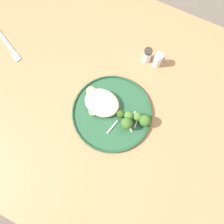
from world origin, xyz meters
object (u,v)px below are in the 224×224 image
object	(u,v)px
seared_scallop_half_hidden	(91,92)
broccoli_floret_split_head	(129,116)
seared_scallop_front_small	(108,112)
seared_scallop_right_edge	(99,96)
seared_scallop_rear_pale	(101,108)
broccoli_floret_center_pile	(145,120)
seared_scallop_tilted_round	(106,95)
pepper_shaker	(147,55)
seared_scallop_tiny_bay	(93,112)
broccoli_floret_rear_charred	(121,114)
dinner_plate	(112,113)
broccoli_floret_beside_noodles	(127,123)
salt_shaker	(158,60)
dinner_fork	(8,45)
broccoli_floret_front_edge	(137,116)
seared_scallop_center_golden	(111,106)

from	to	relation	value
seared_scallop_half_hidden	broccoli_floret_split_head	distance (m)	0.17
seared_scallop_front_small	seared_scallop_right_edge	bearing A→B (deg)	-34.13
seared_scallop_rear_pale	broccoli_floret_center_pile	size ratio (longest dim) A/B	0.63
seared_scallop_tilted_round	pepper_shaker	world-z (taller)	pepper_shaker
seared_scallop_tiny_bay	broccoli_floret_rear_charred	bearing A→B (deg)	-159.93
dinner_plate	seared_scallop_tiny_bay	xyz separation A→B (m)	(0.06, 0.03, 0.01)
broccoli_floret_center_pile	pepper_shaker	distance (m)	0.26
broccoli_floret_beside_noodles	seared_scallop_rear_pale	bearing A→B (deg)	-8.48
dinner_plate	pepper_shaker	distance (m)	0.26
seared_scallop_tilted_round	broccoli_floret_split_head	bearing A→B (deg)	161.03
broccoli_floret_center_pile	broccoli_floret_beside_noodles	distance (m)	0.07
pepper_shaker	seared_scallop_half_hidden	bearing A→B (deg)	61.47
seared_scallop_rear_pale	broccoli_floret_split_head	size ratio (longest dim) A/B	0.66
seared_scallop_rear_pale	broccoli_floret_rear_charred	bearing A→B (deg)	-174.11
seared_scallop_tilted_round	salt_shaker	xyz separation A→B (m)	(-0.11, -0.21, 0.01)
seared_scallop_front_small	seared_scallop_tilted_round	bearing A→B (deg)	-55.39
seared_scallop_right_edge	dinner_fork	size ratio (longest dim) A/B	0.13
seared_scallop_right_edge	broccoli_floret_rear_charred	size ratio (longest dim) A/B	0.54
seared_scallop_half_hidden	broccoli_floret_front_edge	world-z (taller)	broccoli_floret_front_edge
seared_scallop_tilted_round	seared_scallop_right_edge	world-z (taller)	seared_scallop_right_edge
seared_scallop_right_edge	broccoli_floret_split_head	world-z (taller)	broccoli_floret_split_head
broccoli_floret_front_edge	seared_scallop_center_golden	bearing A→B (deg)	1.65
seared_scallop_right_edge	broccoli_floret_split_head	size ratio (longest dim) A/B	0.44
seared_scallop_front_small	salt_shaker	size ratio (longest dim) A/B	0.37
dinner_plate	broccoli_floret_split_head	size ratio (longest dim) A/B	5.57
seared_scallop_rear_pale	broccoli_floret_center_pile	world-z (taller)	broccoli_floret_center_pile
dinner_plate	seared_scallop_rear_pale	distance (m)	0.04
seared_scallop_half_hidden	broccoli_floret_center_pile	xyz separation A→B (m)	(-0.22, 0.01, 0.02)
seared_scallop_tiny_bay	broccoli_floret_split_head	distance (m)	0.13
broccoli_floret_center_pile	broccoli_floret_beside_noodles	xyz separation A→B (m)	(0.05, 0.04, 0.01)
salt_shaker	pepper_shaker	distance (m)	0.04
dinner_plate	broccoli_floret_front_edge	world-z (taller)	broccoli_floret_front_edge
broccoli_floret_center_pile	broccoli_floret_beside_noodles	world-z (taller)	broccoli_floret_beside_noodles
seared_scallop_center_golden	broccoli_floret_rear_charred	distance (m)	0.05
broccoli_floret_front_edge	salt_shaker	size ratio (longest dim) A/B	0.71
seared_scallop_center_golden	seared_scallop_front_small	bearing A→B (deg)	93.22
seared_scallop_rear_pale	seared_scallop_half_hidden	bearing A→B (deg)	-29.07
seared_scallop_rear_pale	seared_scallop_tiny_bay	distance (m)	0.03
seared_scallop_right_edge	pepper_shaker	size ratio (longest dim) A/B	0.34
broccoli_floret_beside_noodles	dinner_plate	bearing A→B (deg)	-17.16
seared_scallop_tilted_round	seared_scallop_tiny_bay	world-z (taller)	same
seared_scallop_right_edge	broccoli_floret_beside_noodles	distance (m)	0.15
seared_scallop_rear_pale	pepper_shaker	bearing A→B (deg)	-102.98
broccoli_floret_split_head	dinner_fork	distance (m)	0.56
seared_scallop_half_hidden	seared_scallop_tiny_bay	xyz separation A→B (m)	(-0.04, 0.06, -0.00)
seared_scallop_tiny_bay	dinner_fork	bearing A→B (deg)	-12.57
seared_scallop_tiny_bay	salt_shaker	world-z (taller)	salt_shaker
seared_scallop_tilted_round	dinner_fork	bearing A→B (deg)	-2.57
seared_scallop_right_edge	seared_scallop_half_hidden	xyz separation A→B (m)	(0.03, 0.00, -0.00)
seared_scallop_center_golden	seared_scallop_front_small	xyz separation A→B (m)	(-0.00, 0.02, 0.00)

